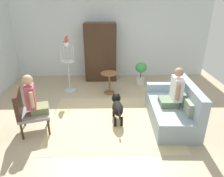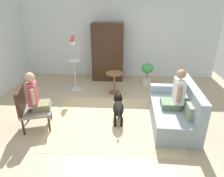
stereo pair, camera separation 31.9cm
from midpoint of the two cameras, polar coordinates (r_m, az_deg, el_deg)
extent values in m
plane|color=tan|center=(5.02, 1.14, -7.59)|extent=(7.63, 7.63, 0.00)
cube|color=silver|center=(7.32, 2.25, 13.61)|extent=(6.96, 0.12, 2.64)
cube|color=#C6B284|center=(4.82, 2.20, -8.97)|extent=(2.83, 2.34, 0.01)
cube|color=#8EA0AD|center=(4.84, 18.17, -7.17)|extent=(0.93, 1.72, 0.44)
cube|color=#8EA0AD|center=(4.72, 23.04, -2.29)|extent=(0.23, 1.71, 0.50)
cube|color=#8EA0AD|center=(5.36, 16.97, -0.09)|extent=(0.89, 0.20, 0.20)
cube|color=gray|center=(4.37, 22.73, -5.96)|extent=(0.11, 0.32, 0.28)
cube|color=gray|center=(4.77, 21.19, -3.16)|extent=(0.11, 0.34, 0.28)
cube|color=#9EB2B7|center=(5.17, 19.94, -0.87)|extent=(0.11, 0.34, 0.28)
cylinder|color=#382316|center=(4.98, -14.98, -6.24)|extent=(0.04, 0.04, 0.37)
cylinder|color=#382316|center=(4.53, -15.09, -9.54)|extent=(0.04, 0.04, 0.37)
cylinder|color=#382316|center=(5.04, -20.82, -6.69)|extent=(0.04, 0.04, 0.37)
cylinder|color=#382316|center=(4.59, -21.56, -9.98)|extent=(0.04, 0.04, 0.37)
cube|color=gray|center=(4.67, -18.46, -5.79)|extent=(0.77, 0.78, 0.06)
cube|color=#382316|center=(4.59, -22.21, -2.93)|extent=(0.25, 0.63, 0.51)
cube|color=#617957|center=(4.68, 17.58, -4.12)|extent=(0.38, 0.41, 0.14)
cube|color=white|center=(4.59, 19.97, -0.60)|extent=(0.19, 0.41, 0.50)
sphere|color=#A57A60|center=(4.46, 20.63, 3.71)|extent=(0.19, 0.19, 0.19)
cylinder|color=#A57A60|center=(4.35, 20.23, -1.59)|extent=(0.08, 0.08, 0.35)
cylinder|color=#A57A60|center=(4.78, 18.90, 0.88)|extent=(0.08, 0.08, 0.35)
cube|color=olive|center=(4.61, -17.09, -4.59)|extent=(0.43, 0.43, 0.14)
cube|color=#B24C59|center=(4.50, -19.36, -1.34)|extent=(0.27, 0.39, 0.47)
sphere|color=tan|center=(4.37, -19.98, 2.88)|extent=(0.20, 0.20, 0.20)
cylinder|color=tan|center=(4.68, -18.69, 0.06)|extent=(0.08, 0.08, 0.33)
cylinder|color=tan|center=(4.29, -19.13, -2.20)|extent=(0.08, 0.08, 0.33)
cylinder|color=brown|center=(5.93, 2.20, 4.23)|extent=(0.50, 0.50, 0.02)
cylinder|color=brown|center=(6.04, 2.15, 1.36)|extent=(0.06, 0.06, 0.62)
cylinder|color=brown|center=(6.16, 2.11, -1.16)|extent=(0.32, 0.32, 0.03)
ellipsoid|color=black|center=(4.64, 3.75, -5.57)|extent=(0.27, 0.59, 0.24)
sphere|color=black|center=(4.92, 3.55, -2.82)|extent=(0.22, 0.22, 0.22)
cone|color=black|center=(4.87, 2.95, -1.68)|extent=(0.06, 0.06, 0.06)
cone|color=black|center=(4.88, 4.21, -1.68)|extent=(0.06, 0.06, 0.06)
cylinder|color=black|center=(4.30, 4.03, -7.52)|extent=(0.05, 0.18, 0.10)
cylinder|color=black|center=(4.93, 2.70, -6.75)|extent=(0.06, 0.06, 0.22)
cylinder|color=black|center=(4.94, 4.40, -6.75)|extent=(0.06, 0.06, 0.22)
cylinder|color=black|center=(4.58, 2.89, -9.33)|extent=(0.06, 0.06, 0.22)
cylinder|color=black|center=(4.59, 4.73, -9.31)|extent=(0.06, 0.06, 0.22)
cylinder|color=silver|center=(6.45, -8.56, -0.23)|extent=(0.36, 0.36, 0.03)
cylinder|color=silver|center=(6.29, -8.80, 3.53)|extent=(0.04, 0.04, 0.93)
cylinder|color=silver|center=(6.14, -9.08, 7.71)|extent=(0.39, 0.39, 0.02)
cylinder|color=silver|center=(6.04, -7.50, 9.87)|extent=(0.01, 0.01, 0.45)
cylinder|color=silver|center=(6.15, -7.64, 10.11)|extent=(0.01, 0.01, 0.45)
cylinder|color=silver|center=(6.23, -8.37, 10.25)|extent=(0.01, 0.01, 0.45)
cylinder|color=silver|center=(6.26, -9.40, 10.24)|extent=(0.01, 0.01, 0.45)
cylinder|color=silver|center=(6.22, -10.37, 10.08)|extent=(0.01, 0.01, 0.45)
cylinder|color=silver|center=(6.12, -10.93, 9.83)|extent=(0.01, 0.01, 0.45)
cylinder|color=silver|center=(6.01, -10.84, 9.58)|extent=(0.01, 0.01, 0.45)
cylinder|color=silver|center=(5.93, -10.12, 9.44)|extent=(0.01, 0.01, 0.45)
cylinder|color=silver|center=(5.90, -9.04, 9.45)|extent=(0.01, 0.01, 0.45)
cylinder|color=silver|center=(5.95, -8.03, 9.62)|extent=(0.01, 0.01, 0.45)
sphere|color=silver|center=(6.03, -9.37, 11.95)|extent=(0.15, 0.15, 0.15)
ellipsoid|color=red|center=(6.00, -9.35, 13.45)|extent=(0.09, 0.10, 0.17)
sphere|color=red|center=(5.98, -9.21, 14.17)|extent=(0.07, 0.07, 0.07)
cone|color=#D8BF4C|center=(5.97, -8.87, 14.18)|extent=(0.03, 0.02, 0.02)
ellipsoid|color=red|center=(6.02, -9.70, 12.87)|extent=(0.12, 0.03, 0.04)
cylinder|color=beige|center=(6.78, 10.92, 1.77)|extent=(0.27, 0.27, 0.24)
cylinder|color=brown|center=(6.70, 11.06, 3.52)|extent=(0.03, 0.03, 0.20)
ellipsoid|color=green|center=(6.62, 11.22, 5.50)|extent=(0.36, 0.36, 0.32)
cube|color=#382316|center=(7.01, 0.17, 10.07)|extent=(1.04, 0.56, 1.90)
camera|label=1|loc=(0.16, -87.83, 0.95)|focal=32.96mm
camera|label=2|loc=(0.16, 92.17, -0.95)|focal=32.96mm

